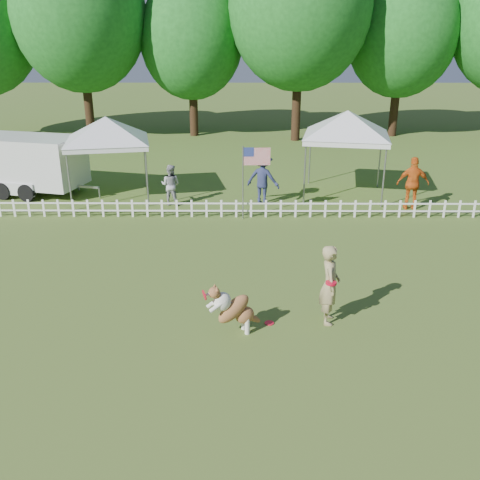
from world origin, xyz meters
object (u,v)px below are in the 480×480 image
at_px(dog, 234,309).
at_px(frisbee_on_turf, 269,323).
at_px(canopy_tent_right, 345,154).
at_px(spectator_a, 171,185).
at_px(handler, 330,285).
at_px(spectator_b, 263,178).
at_px(canopy_tent_left, 109,159).
at_px(flag_pole, 243,183).
at_px(spectator_c, 413,183).
at_px(cargo_trailer, 29,165).

xyz_separation_m(dog, frisbee_on_turf, (0.74, 0.42, -0.57)).
xyz_separation_m(canopy_tent_right, spectator_a, (-6.43, -1.37, -0.82)).
xyz_separation_m(dog, canopy_tent_right, (4.00, 10.30, 0.98)).
distance_m(handler, spectator_b, 8.64).
bearing_deg(spectator_b, canopy_tent_right, -138.57).
xyz_separation_m(canopy_tent_left, spectator_b, (5.66, -0.66, -0.55)).
bearing_deg(frisbee_on_turf, flag_pole, 94.74).
bearing_deg(spectator_a, handler, 131.48).
bearing_deg(canopy_tent_right, spectator_a, -157.54).
bearing_deg(spectator_b, dog, 104.62).
relative_size(frisbee_on_turf, flag_pole, 0.08).
distance_m(flag_pole, spectator_c, 6.02).
xyz_separation_m(handler, spectator_a, (-4.43, 8.41, -0.14)).
bearing_deg(canopy_tent_right, canopy_tent_left, -166.00).
relative_size(dog, canopy_tent_left, 0.39).
relative_size(canopy_tent_left, flag_pole, 1.21).
xyz_separation_m(frisbee_on_turf, spectator_b, (0.14, 8.67, 0.93)).
bearing_deg(handler, dog, 109.08).
height_order(flag_pole, spectator_c, flag_pole).
bearing_deg(canopy_tent_right, spectator_c, -31.24).
xyz_separation_m(canopy_tent_right, spectator_c, (2.08, -1.85, -0.62)).
bearing_deg(spectator_b, spectator_a, 22.91).
bearing_deg(spectator_b, frisbee_on_turf, 109.22).
xyz_separation_m(handler, dog, (-2.00, -0.52, -0.30)).
distance_m(canopy_tent_left, flag_pole, 5.49).
height_order(dog, canopy_tent_left, canopy_tent_left).
height_order(canopy_tent_right, flag_pole, canopy_tent_right).
height_order(canopy_tent_right, cargo_trailer, canopy_tent_right).
bearing_deg(dog, spectator_c, 32.74).
height_order(dog, spectator_c, spectator_c).
distance_m(canopy_tent_right, cargo_trailer, 12.06).
distance_m(handler, canopy_tent_left, 11.47).
bearing_deg(frisbee_on_turf, spectator_c, 56.41).
height_order(frisbee_on_turf, spectator_a, spectator_a).
xyz_separation_m(dog, spectator_a, (-2.43, 8.93, 0.16)).
bearing_deg(dog, flag_pole, 67.19).
bearing_deg(flag_pole, frisbee_on_turf, -88.00).
distance_m(handler, flag_pole, 7.09).
height_order(handler, canopy_tent_right, canopy_tent_right).
bearing_deg(canopy_tent_left, frisbee_on_turf, -70.73).
bearing_deg(spectator_a, cargo_trailer, -1.24).
relative_size(cargo_trailer, spectator_a, 3.45).
relative_size(dog, canopy_tent_right, 0.37).
bearing_deg(flag_pole, cargo_trailer, 156.80).
bearing_deg(handler, frisbee_on_turf, 99.17).
distance_m(canopy_tent_right, spectator_b, 3.40).
height_order(canopy_tent_right, spectator_b, canopy_tent_right).
xyz_separation_m(canopy_tent_left, flag_pole, (4.94, -2.39, -0.26)).
bearing_deg(spectator_c, canopy_tent_right, -35.52).
bearing_deg(spectator_a, spectator_c, -169.50).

